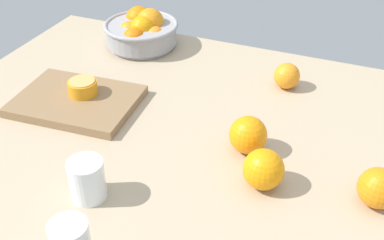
# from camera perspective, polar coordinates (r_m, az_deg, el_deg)

# --- Properties ---
(ground_plane) EXTENTS (1.43, 1.03, 0.03)m
(ground_plane) POSITION_cam_1_polar(r_m,az_deg,el_deg) (1.08, 1.98, -3.55)
(ground_plane) COLOR tan
(fruit_bowl) EXTENTS (0.23, 0.23, 0.11)m
(fruit_bowl) POSITION_cam_1_polar(r_m,az_deg,el_deg) (1.49, -6.11, 10.63)
(fruit_bowl) COLOR #99999E
(fruit_bowl) RESTS_ON ground_plane
(second_glass) EXTENTS (0.07, 0.07, 0.08)m
(second_glass) POSITION_cam_1_polar(r_m,az_deg,el_deg) (0.94, -12.51, -7.22)
(second_glass) COLOR white
(second_glass) RESTS_ON ground_plane
(cutting_board) EXTENTS (0.31, 0.24, 0.02)m
(cutting_board) POSITION_cam_1_polar(r_m,az_deg,el_deg) (1.23, -13.73, 2.23)
(cutting_board) COLOR olive
(cutting_board) RESTS_ON ground_plane
(orange_half_0) EXTENTS (0.07, 0.07, 0.04)m
(orange_half_0) POSITION_cam_1_polar(r_m,az_deg,el_deg) (1.23, -13.05, 3.87)
(orange_half_0) COLOR orange
(orange_half_0) RESTS_ON cutting_board
(loose_orange_0) EXTENTS (0.08, 0.08, 0.08)m
(loose_orange_0) POSITION_cam_1_polar(r_m,az_deg,el_deg) (1.03, 6.77, -1.80)
(loose_orange_0) COLOR orange
(loose_orange_0) RESTS_ON ground_plane
(loose_orange_1) EXTENTS (0.08, 0.08, 0.08)m
(loose_orange_1) POSITION_cam_1_polar(r_m,az_deg,el_deg) (0.95, 8.61, -5.90)
(loose_orange_1) COLOR orange
(loose_orange_1) RESTS_ON ground_plane
(loose_orange_2) EXTENTS (0.08, 0.08, 0.08)m
(loose_orange_2) POSITION_cam_1_polar(r_m,az_deg,el_deg) (0.97, 21.56, -7.63)
(loose_orange_2) COLOR orange
(loose_orange_2) RESTS_ON ground_plane
(loose_orange_3) EXTENTS (0.07, 0.07, 0.07)m
(loose_orange_3) POSITION_cam_1_polar(r_m,az_deg,el_deg) (1.28, 11.36, 5.24)
(loose_orange_3) COLOR orange
(loose_orange_3) RESTS_ON ground_plane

